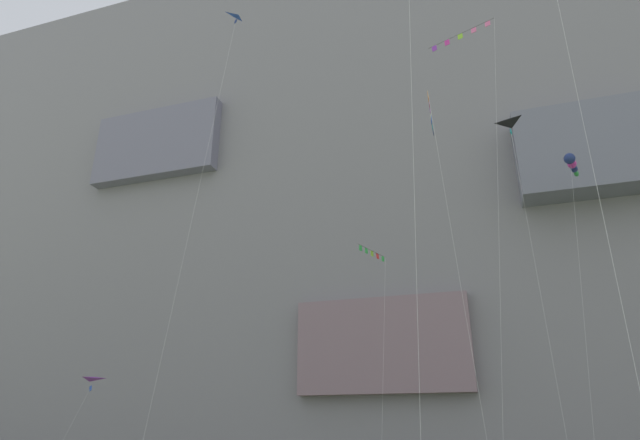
# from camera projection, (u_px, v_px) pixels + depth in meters

# --- Properties ---
(cliff_face) EXTENTS (180.00, 27.17, 65.73)m
(cliff_face) POSITION_uv_depth(u_px,v_px,m) (393.00, 188.00, 70.15)
(cliff_face) COLOR gray
(cliff_face) RESTS_ON ground
(kite_delta_low_center) EXTENTS (2.02, 5.57, 34.32)m
(kite_delta_low_center) POSITION_uv_depth(u_px,v_px,m) (234.00, 38.00, 42.19)
(kite_delta_low_center) COLOR blue
(kite_delta_low_center) RESTS_ON ground
(kite_banner_high_right) EXTENTS (1.54, 4.56, 20.89)m
(kite_banner_high_right) POSITION_uv_depth(u_px,v_px,m) (433.00, 129.00, 31.62)
(kite_banner_high_right) COLOR black
(kite_banner_high_right) RESTS_ON ground
(kite_delta_low_left) EXTENTS (1.72, 2.83, 6.24)m
(kite_delta_low_left) POSITION_uv_depth(u_px,v_px,m) (88.00, 389.00, 43.79)
(kite_delta_low_left) COLOR purple
(kite_delta_low_left) RESTS_ON ground
(kite_banner_upper_right) EXTENTS (5.03, 4.73, 30.62)m
(kite_banner_upper_right) POSITION_uv_depth(u_px,v_px,m) (466.00, 65.00, 38.22)
(kite_banner_upper_right) COLOR black
(kite_banner_upper_right) RESTS_ON ground
(kite_banner_mid_right) EXTENTS (1.43, 4.48, 16.37)m
(kite_banner_mid_right) POSITION_uv_depth(u_px,v_px,m) (373.00, 267.00, 42.33)
(kite_banner_mid_right) COLOR black
(kite_banner_mid_right) RESTS_ON ground
(kite_delta_upper_mid) EXTENTS (1.51, 3.53, 21.66)m
(kite_delta_upper_mid) POSITION_uv_depth(u_px,v_px,m) (514.00, 143.00, 35.43)
(kite_delta_upper_mid) COLOR black
(kite_delta_upper_mid) RESTS_ON ground
(kite_windsock_mid_center) EXTENTS (4.19, 9.32, 24.05)m
(kite_windsock_mid_center) POSITION_uv_depth(u_px,v_px,m) (572.00, 164.00, 44.29)
(kite_windsock_mid_center) COLOR navy
(kite_windsock_mid_center) RESTS_ON ground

